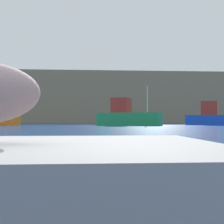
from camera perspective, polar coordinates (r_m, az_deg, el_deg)
hillside_backdrop at (r=68.93m, az=-5.59°, el=2.20°), size 140.00×11.52×9.39m
fishing_boat_blue at (r=47.03m, az=15.36°, el=-0.73°), size 6.32×3.69×5.62m
fishing_boat_green at (r=41.48m, az=2.49°, el=-0.68°), size 7.54×5.41×4.56m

